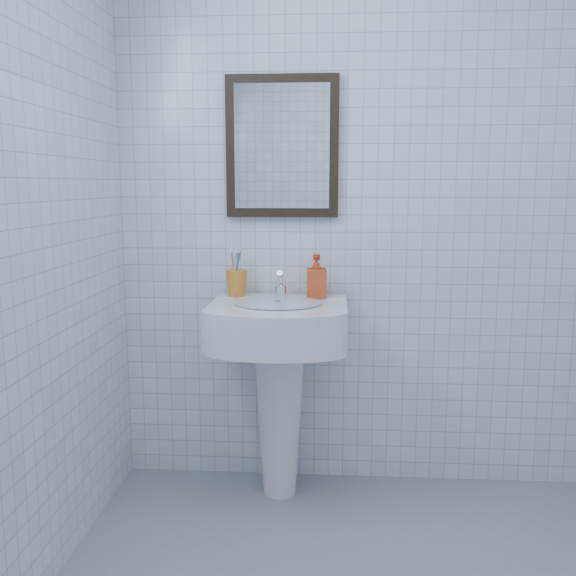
{
  "coord_description": "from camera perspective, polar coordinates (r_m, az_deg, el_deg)",
  "views": [
    {
      "loc": [
        -0.13,
        -1.71,
        1.39
      ],
      "look_at": [
        -0.31,
        0.86,
        0.97
      ],
      "focal_mm": 40.0,
      "sensor_mm": 36.0,
      "label": 1
    }
  ],
  "objects": [
    {
      "name": "faucet",
      "position": [
        2.85,
        -0.65,
        0.2
      ],
      "size": [
        0.05,
        0.11,
        0.13
      ],
      "color": "silver",
      "rests_on": "washbasin"
    },
    {
      "name": "wall_mirror",
      "position": [
        2.9,
        -0.53,
        12.45
      ],
      "size": [
        0.5,
        0.04,
        0.62
      ],
      "color": "black",
      "rests_on": "wall_back"
    },
    {
      "name": "soap_dispenser",
      "position": [
        2.84,
        2.55,
        1.08
      ],
      "size": [
        0.09,
        0.09,
        0.19
      ],
      "primitive_type": "imported",
      "rotation": [
        0.0,
        0.0,
        0.09
      ],
      "color": "red",
      "rests_on": "washbasin"
    },
    {
      "name": "toothbrush_cup",
      "position": [
        2.88,
        -4.59,
        0.44
      ],
      "size": [
        0.12,
        0.12,
        0.12
      ],
      "primitive_type": null,
      "rotation": [
        0.0,
        0.0,
        0.23
      ],
      "color": "orange",
      "rests_on": "washbasin"
    },
    {
      "name": "wall_back",
      "position": [
        2.92,
        6.55,
        6.48
      ],
      "size": [
        2.2,
        0.02,
        2.5
      ],
      "primitive_type": "cube",
      "color": "white",
      "rests_on": "ground"
    },
    {
      "name": "wall_front",
      "position": [
        0.54,
        17.61,
        -5.82
      ],
      "size": [
        2.2,
        0.02,
        2.5
      ],
      "primitive_type": "cube",
      "color": "white",
      "rests_on": "ground"
    },
    {
      "name": "washbasin",
      "position": [
        2.82,
        -0.81,
        -6.92
      ],
      "size": [
        0.58,
        0.43,
        0.9
      ],
      "color": "white",
      "rests_on": "ground"
    }
  ]
}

